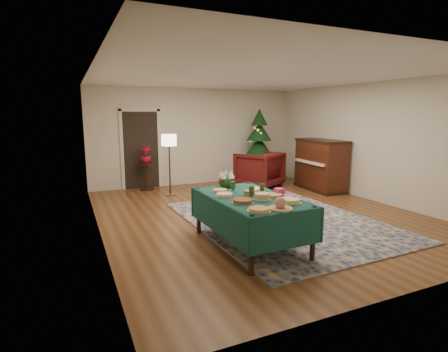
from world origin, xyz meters
name	(u,v)px	position (x,y,z in m)	size (l,w,h in m)	color
room_shell	(258,147)	(0.00, 0.00, 1.35)	(7.00, 7.00, 7.00)	#593319
doorway	(141,148)	(-1.60, 3.48, 1.10)	(1.08, 0.04, 2.16)	black
rug	(281,220)	(0.17, -0.64, 0.01)	(3.20, 4.20, 0.02)	navy
buffet_table	(250,206)	(-0.97, -1.47, 0.61)	(1.19, 1.99, 0.76)	black
platter_0	(259,210)	(-1.25, -2.24, 0.79)	(0.31, 0.31, 0.05)	silver
platter_1	(280,205)	(-0.95, -2.27, 0.83)	(0.33, 0.33, 0.16)	silver
platter_2	(290,201)	(-0.65, -2.04, 0.79)	(0.33, 0.33, 0.06)	silver
platter_3	(243,201)	(-1.24, -1.77, 0.79)	(0.32, 0.32, 0.05)	silver
platter_4	(262,197)	(-0.92, -1.75, 0.81)	(0.26, 0.26, 0.10)	silver
platter_5	(274,196)	(-0.65, -1.64, 0.78)	(0.29, 0.29, 0.04)	silver
platter_6	(225,195)	(-1.32, -1.33, 0.79)	(0.29, 0.29, 0.05)	silver
platter_7	(250,193)	(-0.91, -1.38, 0.80)	(0.25, 0.25, 0.07)	silver
platter_8	(258,189)	(-0.64, -1.16, 0.78)	(0.27, 0.27, 0.04)	silver
platter_9	(220,191)	(-1.25, -0.99, 0.78)	(0.27, 0.27, 0.04)	silver
goblet_0	(233,187)	(-1.08, -1.12, 0.86)	(0.08, 0.08, 0.18)	#2D471E
goblet_1	(262,189)	(-0.76, -1.48, 0.86)	(0.08, 0.08, 0.18)	#2D471E
goblet_2	(252,192)	(-0.99, -1.57, 0.86)	(0.08, 0.08, 0.18)	#2D471E
napkin_stack	(289,196)	(-0.47, -1.77, 0.78)	(0.15, 0.15, 0.04)	#CF397A
gift_box	(279,192)	(-0.51, -1.56, 0.81)	(0.12, 0.12, 0.10)	#DE3D6D
centerpiece	(227,179)	(-1.00, -0.71, 0.90)	(0.27, 0.28, 0.32)	#1E4C1E
armchair	(259,168)	(1.35, 2.25, 0.54)	(1.04, 0.98, 1.08)	#49100F
floor_lamp	(169,144)	(-1.15, 2.29, 1.27)	(0.36, 0.36, 1.50)	#A57F3F
side_table	(147,177)	(-1.54, 3.16, 0.35)	(0.40, 0.40, 0.71)	black
potted_plant	(146,158)	(-1.54, 3.16, 0.84)	(0.26, 0.46, 0.26)	maroon
christmas_tree	(259,150)	(1.70, 2.90, 0.96)	(1.18, 1.18, 2.15)	black
piano	(320,165)	(2.66, 1.31, 0.65)	(0.84, 1.59, 1.33)	black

